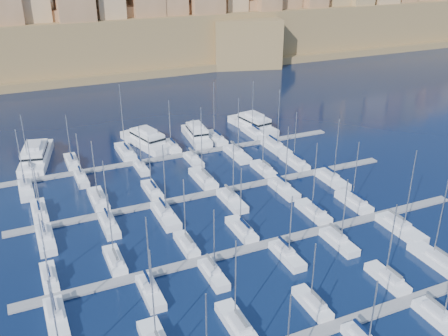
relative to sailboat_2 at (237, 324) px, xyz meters
name	(u,v)px	position (x,y,z in m)	size (l,w,h in m)	color
ground	(236,214)	(13.46, 28.60, -0.74)	(600.00, 600.00, 0.00)	black
pontoon_near	(341,324)	(13.46, -5.40, -0.54)	(84.00, 2.00, 0.40)	slate
pontoon_mid_near	(265,244)	(13.46, 16.60, -0.54)	(84.00, 2.00, 0.40)	slate
pontoon_mid_far	(216,192)	(13.46, 38.60, -0.54)	(84.00, 2.00, 0.40)	slate
pontoon_far	(181,155)	(13.46, 60.60, -0.54)	(84.00, 2.00, 0.40)	slate
sailboat_2	(237,324)	(0.00, 0.00, 0.00)	(2.71, 9.03, 14.08)	white
sailboat_3	(312,304)	(11.82, -0.64, -0.04)	(2.32, 7.72, 10.95)	white
sailboat_4	(388,279)	(25.76, -0.42, -0.01)	(2.45, 8.17, 13.79)	white
sailboat_5	(436,259)	(36.47, 0.42, 0.02)	(2.97, 9.89, 15.38)	white
sailboat_10	(439,318)	(26.17, -10.49, -0.02)	(2.52, 8.39, 12.61)	white
sailboat_12	(49,278)	(-22.19, 21.33, -0.03)	(2.30, 7.67, 12.14)	white
sailboat_13	(115,261)	(-11.85, 21.63, -0.01)	(2.48, 8.28, 13.04)	white
sailboat_14	(187,245)	(0.58, 21.36, -0.01)	(2.32, 7.72, 13.27)	white
sailboat_15	(242,230)	(11.43, 21.91, -0.01)	(2.65, 8.84, 13.05)	white
sailboat_16	(313,212)	(26.98, 22.08, 0.01)	(2.76, 9.20, 15.16)	white
sailboat_17	(354,202)	(36.62, 22.10, 0.00)	(2.77, 9.24, 13.86)	white
sailboat_18	(56,319)	(-22.41, 11.22, -0.01)	(2.69, 8.98, 13.24)	white
sailboat_19	(150,292)	(-8.82, 11.52, 0.00)	(2.51, 8.36, 14.09)	white
sailboat_20	(213,274)	(1.48, 11.74, -0.02)	(2.38, 7.93, 12.78)	white
sailboat_21	(287,255)	(14.75, 11.50, -0.02)	(2.52, 8.40, 12.42)	white
sailboat_22	(339,241)	(25.16, 11.41, -0.01)	(2.58, 8.60, 13.28)	white
sailboat_23	(401,228)	(38.13, 10.43, 0.03)	(3.18, 10.58, 16.63)	white
sailboat_24	(39,211)	(-21.51, 44.01, 0.02)	(2.71, 9.04, 15.85)	white
sailboat_25	(98,199)	(-10.07, 44.33, 0.00)	(2.91, 9.70, 13.52)	white
sailboat_26	(152,190)	(1.12, 43.81, -0.01)	(2.59, 8.64, 12.83)	white
sailboat_27	(203,179)	(13.09, 44.70, 0.04)	(3.13, 10.45, 17.30)	white
sailboat_28	(264,169)	(27.69, 43.80, -0.01)	(2.59, 8.62, 13.54)	white
sailboat_29	(295,162)	(36.39, 44.20, 0.00)	(2.83, 9.43, 13.34)	white
sailboat_30	(46,239)	(-21.49, 32.99, 0.01)	(2.83, 9.45, 15.07)	white
sailboat_31	(109,225)	(-10.26, 33.39, 0.00)	(2.59, 8.64, 14.14)	white
sailboat_32	(165,215)	(0.38, 32.57, 0.03)	(3.09, 10.31, 15.80)	white
sailboat_33	(232,200)	(14.54, 32.89, 0.01)	(2.90, 9.66, 14.05)	white
sailboat_34	(284,189)	(26.76, 33.09, 0.01)	(2.77, 9.24, 15.17)	white
sailboat_35	(332,179)	(38.80, 32.77, 0.02)	(2.97, 9.90, 15.25)	white
sailboat_36	(30,169)	(-21.54, 65.83, 0.00)	(2.61, 8.69, 14.01)	white
sailboat_37	(72,162)	(-12.00, 66.06, -0.01)	(2.74, 9.14, 12.59)	white
sailboat_38	(126,152)	(1.17, 66.95, 0.05)	(3.29, 10.96, 18.11)	white
sailboat_39	(171,146)	(12.82, 65.92, -0.01)	(2.66, 8.87, 13.16)	white
sailboat_40	(215,138)	(25.35, 66.70, 0.03)	(3.14, 10.46, 16.09)	white
sailboat_41	(253,132)	(36.64, 66.51, 0.02)	(3.02, 10.08, 15.34)	white
sailboat_42	(26,190)	(-23.17, 55.06, 0.01)	(2.79, 9.31, 14.68)	white
sailboat_43	(81,179)	(-11.53, 55.80, -0.03)	(2.34, 7.81, 11.83)	white
sailboat_44	(141,168)	(2.14, 56.09, -0.04)	(2.16, 7.21, 11.39)	white
sailboat_45	(193,160)	(14.90, 55.60, -0.03)	(2.47, 8.22, 11.39)	white
sailboat_46	(237,154)	(26.00, 54.55, 0.02)	(3.11, 10.36, 15.50)	white
sailboat_47	(276,147)	(36.90, 54.34, 0.03)	(3.23, 10.78, 16.30)	white
motor_yacht_a	(36,155)	(-19.58, 71.49, 0.98)	(10.07, 20.34, 5.25)	white
motor_yacht_b	(147,140)	(7.68, 70.75, 0.98)	(9.83, 18.76, 5.25)	white
motor_yacht_c	(197,134)	(21.09, 69.37, 0.98)	(5.90, 15.49, 5.25)	white
motor_yacht_d	(253,124)	(38.76, 70.64, 0.98)	(7.89, 18.37, 5.25)	white
fortified_city	(86,26)	(13.28, 183.86, 14.00)	(460.00, 108.95, 59.52)	brown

